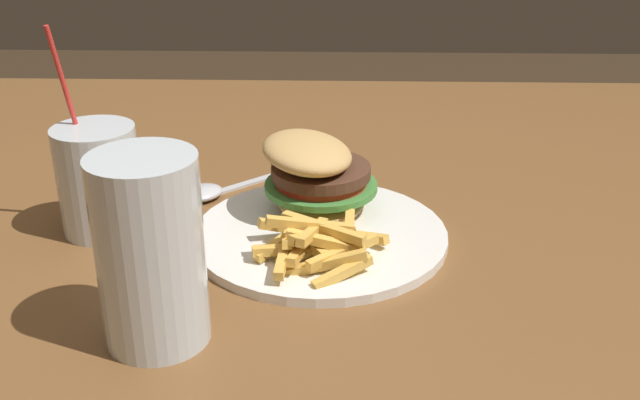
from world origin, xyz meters
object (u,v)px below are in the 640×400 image
object	(u,v)px
juice_glass	(99,184)
meal_plate_near	(317,202)
spoon	(207,191)
beer_glass	(151,257)

from	to	relation	value
juice_glass	meal_plate_near	bearing A→B (deg)	-88.54
spoon	meal_plate_near	bearing A→B (deg)	107.81
meal_plate_near	juice_glass	xyz separation A→B (m)	(-0.01, 0.23, 0.02)
meal_plate_near	spoon	size ratio (longest dim) A/B	1.84
spoon	beer_glass	bearing A→B (deg)	50.52
meal_plate_near	spoon	xyz separation A→B (m)	(0.08, 0.13, -0.02)
beer_glass	juice_glass	distance (m)	0.22
juice_glass	spoon	size ratio (longest dim) A/B	1.52
juice_glass	spoon	world-z (taller)	juice_glass
meal_plate_near	spoon	bearing A→B (deg)	58.60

